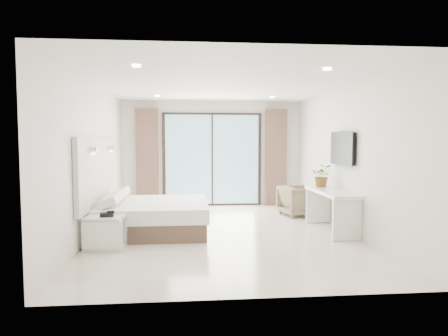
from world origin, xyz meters
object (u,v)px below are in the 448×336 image
(bed, at_px, (152,216))
(armchair, at_px, (298,199))
(nightstand, at_px, (105,232))
(console_desk, at_px, (331,201))

(bed, distance_m, armchair, 3.43)
(nightstand, height_order, armchair, armchair)
(nightstand, height_order, console_desk, console_desk)
(console_desk, distance_m, armchair, 1.61)
(nightstand, distance_m, armchair, 4.51)
(bed, xyz_separation_m, armchair, (3.15, 1.34, 0.07))
(bed, relative_size, nightstand, 3.27)
(nightstand, bearing_deg, armchair, 39.31)
(nightstand, xyz_separation_m, armchair, (3.78, 2.46, 0.11))
(nightstand, relative_size, console_desk, 0.37)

